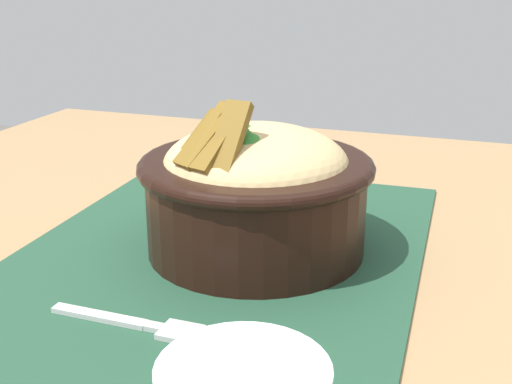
# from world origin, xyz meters

# --- Properties ---
(table) EXTENTS (1.03, 0.87, 0.77)m
(table) POSITION_xyz_m (0.00, 0.00, 0.69)
(table) COLOR #99754C
(table) RESTS_ON ground_plane
(placemat) EXTENTS (0.48, 0.33, 0.00)m
(placemat) POSITION_xyz_m (-0.04, 0.02, 0.77)
(placemat) COLOR #1E422D
(placemat) RESTS_ON table
(bowl) EXTENTS (0.19, 0.19, 0.13)m
(bowl) POSITION_xyz_m (-0.07, 0.05, 0.82)
(bowl) COLOR black
(bowl) RESTS_ON placemat
(fork) EXTENTS (0.02, 0.13, 0.00)m
(fork) POSITION_xyz_m (0.07, 0.03, 0.77)
(fork) COLOR #B5B5B5
(fork) RESTS_ON placemat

